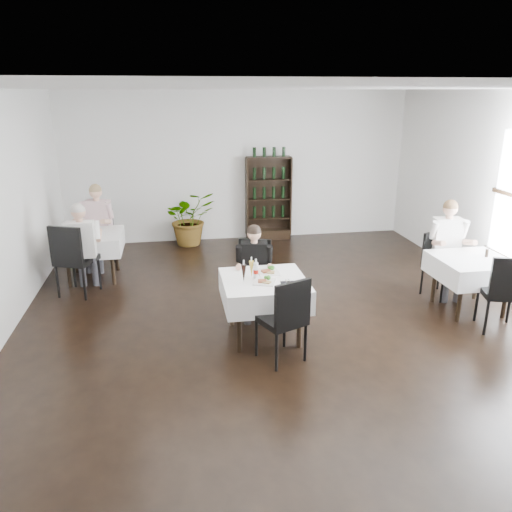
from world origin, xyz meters
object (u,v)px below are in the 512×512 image
(wine_shelf, at_px, (269,199))
(main_table, at_px, (264,290))
(potted_tree, at_px, (190,218))
(diner_main, at_px, (254,265))

(wine_shelf, bearing_deg, main_table, -101.78)
(wine_shelf, relative_size, main_table, 1.70)
(potted_tree, bearing_deg, wine_shelf, 4.00)
(diner_main, bearing_deg, main_table, -87.77)
(potted_tree, height_order, diner_main, diner_main)
(wine_shelf, height_order, main_table, wine_shelf)
(potted_tree, xyz_separation_m, diner_main, (0.71, -3.60, 0.20))
(main_table, bearing_deg, diner_main, 92.23)
(wine_shelf, distance_m, potted_tree, 1.67)
(wine_shelf, bearing_deg, potted_tree, -176.00)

